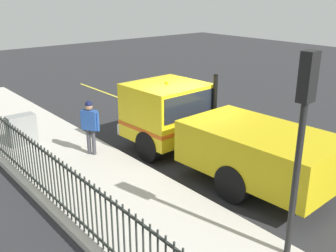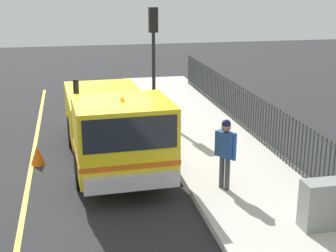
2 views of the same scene
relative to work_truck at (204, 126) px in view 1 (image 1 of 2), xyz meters
The scene contains 9 objects.
ground_plane 1.54m from the work_truck, 110.44° to the right, with size 54.65×54.65×0.00m, color #2B2B2D.
sidewalk_slab 3.44m from the work_truck, 15.84° to the right, with size 3.17×24.84×0.17m, color beige.
lane_marking 2.72m from the work_truck, 158.71° to the right, with size 0.12×22.36×0.01m, color yellow.
work_truck is the anchor object (origin of this frame).
worker_standing 3.42m from the work_truck, 46.89° to the right, with size 0.43×0.56×1.70m.
iron_fence 4.59m from the work_truck, 11.15° to the right, with size 0.04×21.15×1.35m.
traffic_light_near 4.85m from the work_truck, 66.12° to the left, with size 0.31×0.23×3.86m.
utility_cabinet 5.97m from the work_truck, 52.06° to the right, with size 0.87×0.46×0.99m, color gray.
traffic_cone 2.35m from the work_truck, 167.29° to the left, with size 0.39×0.39×0.55m, color orange.
Camera 1 is at (7.90, 8.37, 4.93)m, focal length 41.49 mm.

